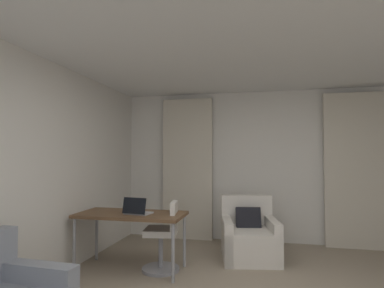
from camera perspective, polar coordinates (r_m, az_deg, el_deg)
wall_window at (r=5.67m, az=13.16°, el=-3.86°), size 5.12×0.06×2.60m
wall_left at (r=3.62m, az=-30.68°, el=-4.59°), size 0.06×6.12×2.60m
ceiling at (r=2.88m, az=13.52°, el=21.59°), size 5.12×6.12×0.06m
curtain_left_panel at (r=5.70m, az=-0.83°, el=-4.42°), size 0.90×0.06×2.50m
curtain_right_panel at (r=5.72m, az=27.11°, el=-4.17°), size 0.90×0.06×2.50m
armchair at (r=4.83m, az=10.26°, el=-16.33°), size 0.90×0.95×0.87m
desk at (r=4.29m, az=-10.88°, el=-12.88°), size 1.39×0.65×0.73m
desk_chair at (r=4.28m, az=-5.07°, el=-16.78°), size 0.48×0.48×0.88m
laptop at (r=4.17m, az=-9.83°, el=-11.73°), size 0.35×0.29×0.22m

